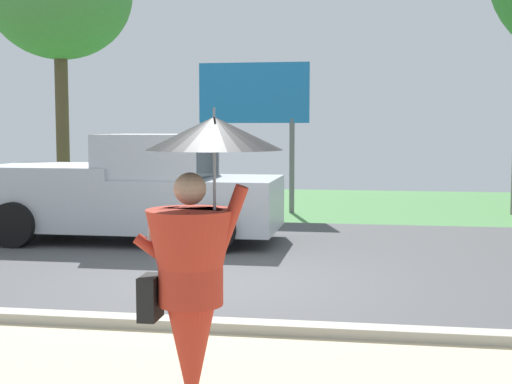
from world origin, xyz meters
TOP-DOWN VIEW (x-y plane):
  - ground_plane at (0.00, 2.95)m, footprint 40.00×22.00m
  - monk_pedestrian at (0.80, -4.13)m, footprint 1.03×0.92m
  - pickup_truck at (-2.18, 3.23)m, footprint 5.20×2.28m
  - roadside_billboard at (-0.76, 7.76)m, footprint 2.60×0.12m

SIDE VIEW (x-z plane):
  - ground_plane at x=0.00m, z-range -0.15..0.05m
  - pickup_truck at x=-2.18m, z-range -0.07..1.81m
  - monk_pedestrian at x=0.80m, z-range 0.00..2.13m
  - roadside_billboard at x=-0.76m, z-range 0.80..4.30m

